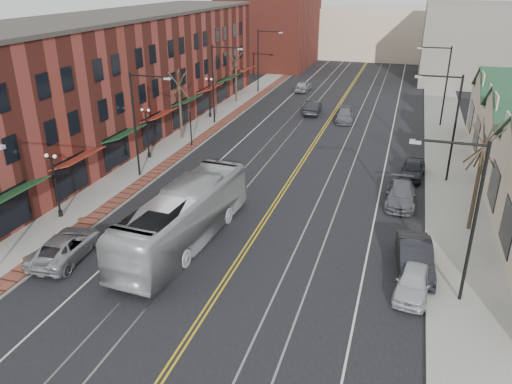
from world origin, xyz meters
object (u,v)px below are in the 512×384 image
Objects in this scene: parked_car_c at (400,194)px; parked_car_d at (413,169)px; parked_suv at (66,246)px; parked_car_b at (415,257)px; parked_car_a at (414,281)px; transit_bus at (184,217)px.

parked_car_d is (0.71, 5.21, 0.02)m from parked_car_c.
parked_car_b reaches higher than parked_suv.
parked_car_d is (-0.34, 16.02, 0.02)m from parked_car_a.
parked_car_c reaches higher than parked_car_a.
parked_car_a is 2.16m from parked_car_b.
parked_car_b is (12.96, 0.79, -0.90)m from transit_bus.
parked_car_d is at bearing 97.92° from parked_car_a.
parked_suv is at bearing -143.90° from parked_car_c.
transit_bus is 3.04× the size of parked_car_a.
parked_car_a is (18.60, 2.17, -0.02)m from parked_suv.
parked_suv is (-5.64, -3.53, -1.00)m from transit_bus.
parked_car_d is at bearing -126.62° from transit_bus.
parked_car_d is (18.26, 18.18, -0.00)m from parked_suv.
parked_car_d is at bearing -140.17° from parked_suv.
parked_car_b is at bearing -172.40° from transit_bus.
transit_bus reaches higher than parked_suv.
transit_bus is 2.95× the size of parked_car_d.
parked_car_a is 10.86m from parked_car_c.
transit_bus is at bearing -124.57° from parked_car_d.
transit_bus is 13.07m from parked_car_a.
parked_car_a is at bearing -178.41° from parked_suv.
parked_car_c is (-1.05, 10.81, 0.00)m from parked_car_a.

